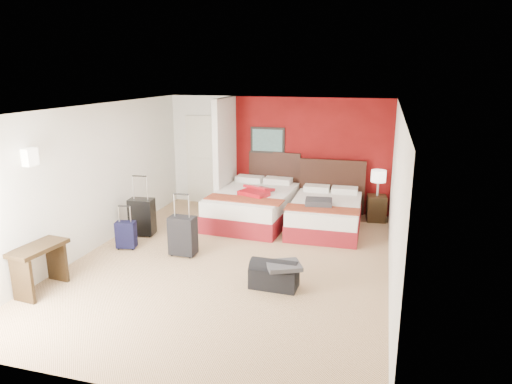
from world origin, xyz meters
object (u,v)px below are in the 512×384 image
(bed_left, at_px, (253,207))
(suitcase_charcoal, at_px, (183,237))
(duffel_bag, at_px, (274,276))
(nightstand, at_px, (376,208))
(red_suitcase_open, at_px, (257,191))
(table_lamp, at_px, (378,183))
(suitcase_navy, at_px, (126,236))
(bed_right, at_px, (325,215))
(suitcase_black, at_px, (142,218))
(desk, at_px, (40,268))

(bed_left, relative_size, suitcase_charcoal, 3.27)
(suitcase_charcoal, distance_m, duffel_bag, 1.92)
(nightstand, distance_m, duffel_bag, 3.81)
(red_suitcase_open, xyz_separation_m, nightstand, (2.36, 0.85, -0.42))
(red_suitcase_open, height_order, table_lamp, table_lamp)
(table_lamp, xyz_separation_m, suitcase_navy, (-4.20, -2.81, -0.57))
(bed_right, distance_m, red_suitcase_open, 1.46)
(bed_left, height_order, duffel_bag, bed_left)
(nightstand, bearing_deg, suitcase_charcoal, -144.61)
(bed_right, height_order, suitcase_charcoal, suitcase_charcoal)
(suitcase_charcoal, bearing_deg, duffel_bag, -21.75)
(bed_left, bearing_deg, duffel_bag, -64.76)
(red_suitcase_open, relative_size, nightstand, 1.43)
(suitcase_charcoal, bearing_deg, red_suitcase_open, 70.28)
(suitcase_black, relative_size, suitcase_navy, 1.47)
(desk, bearing_deg, red_suitcase_open, 65.70)
(bed_left, height_order, nightstand, bed_left)
(red_suitcase_open, relative_size, table_lamp, 1.43)
(bed_left, xyz_separation_m, bed_right, (1.50, -0.09, -0.03))
(bed_right, bearing_deg, suitcase_charcoal, -138.46)
(bed_right, bearing_deg, table_lamp, 40.42)
(bed_right, bearing_deg, duffel_bag, -99.04)
(table_lamp, xyz_separation_m, desk, (-4.51, -4.55, -0.47))
(bed_left, xyz_separation_m, desk, (-2.05, -3.80, 0.02))
(bed_right, relative_size, suitcase_black, 2.78)
(red_suitcase_open, bearing_deg, suitcase_black, -125.50)
(bed_right, height_order, desk, desk)
(bed_right, height_order, table_lamp, table_lamp)
(suitcase_charcoal, bearing_deg, bed_left, 73.71)
(duffel_bag, bearing_deg, bed_right, 83.63)
(suitcase_navy, height_order, duffel_bag, suitcase_navy)
(suitcase_charcoal, bearing_deg, table_lamp, 43.34)
(nightstand, distance_m, suitcase_charcoal, 4.19)
(table_lamp, xyz_separation_m, duffel_bag, (-1.34, -3.56, -0.63))
(table_lamp, bearing_deg, suitcase_charcoal, -137.88)
(table_lamp, relative_size, suitcase_black, 0.78)
(bed_right, xyz_separation_m, suitcase_charcoal, (-2.15, -1.97, 0.04))
(bed_left, bearing_deg, desk, -114.83)
(bed_left, relative_size, desk, 2.61)
(duffel_bag, bearing_deg, suitcase_charcoal, 158.77)
(nightstand, bearing_deg, bed_right, -145.40)
(suitcase_navy, bearing_deg, bed_left, 37.67)
(bed_left, distance_m, nightstand, 2.57)
(suitcase_navy, relative_size, desk, 0.57)
(suitcase_navy, distance_m, desk, 1.78)
(bed_left, xyz_separation_m, suitcase_navy, (-1.74, -2.05, -0.09))
(red_suitcase_open, height_order, nightstand, red_suitcase_open)
(nightstand, distance_m, desk, 6.41)
(suitcase_charcoal, height_order, desk, desk)
(desk, bearing_deg, bed_right, 52.12)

